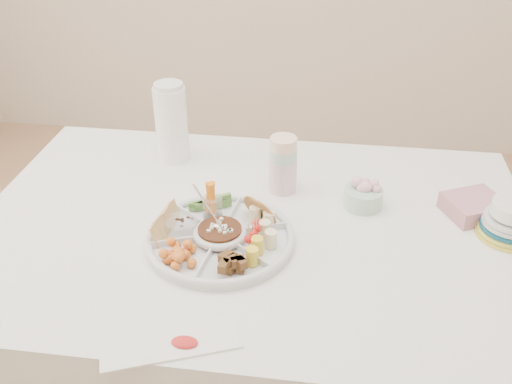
# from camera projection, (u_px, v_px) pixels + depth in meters

# --- Properties ---
(dining_table) EXTENTS (1.52, 1.02, 0.76)m
(dining_table) POSITION_uv_depth(u_px,v_px,m) (253.00, 324.00, 1.75)
(dining_table) COLOR white
(dining_table) RESTS_ON floor
(party_tray) EXTENTS (0.49, 0.49, 0.04)m
(party_tray) POSITION_uv_depth(u_px,v_px,m) (220.00, 235.00, 1.47)
(party_tray) COLOR silver
(party_tray) RESTS_ON dining_table
(bean_dip) EXTENTS (0.15, 0.15, 0.04)m
(bean_dip) POSITION_uv_depth(u_px,v_px,m) (220.00, 233.00, 1.46)
(bean_dip) COLOR #552317
(bean_dip) RESTS_ON party_tray
(tortillas) EXTENTS (0.14, 0.14, 0.06)m
(tortillas) POSITION_uv_depth(u_px,v_px,m) (256.00, 209.00, 1.53)
(tortillas) COLOR #A06540
(tortillas) RESTS_ON party_tray
(carrot_cucumber) EXTENTS (0.14, 0.14, 0.10)m
(carrot_cucumber) POSITION_uv_depth(u_px,v_px,m) (210.00, 196.00, 1.55)
(carrot_cucumber) COLOR orange
(carrot_cucumber) RESTS_ON party_tray
(pita_raisins) EXTENTS (0.16, 0.16, 0.07)m
(pita_raisins) POSITION_uv_depth(u_px,v_px,m) (173.00, 221.00, 1.48)
(pita_raisins) COLOR #E3AA6A
(pita_raisins) RESTS_ON party_tray
(cherries) EXTENTS (0.14, 0.14, 0.04)m
(cherries) POSITION_uv_depth(u_px,v_px,m) (179.00, 253.00, 1.38)
(cherries) COLOR orange
(cherries) RESTS_ON party_tray
(granola_chunks) EXTENTS (0.12, 0.12, 0.04)m
(granola_chunks) POSITION_uv_depth(u_px,v_px,m) (230.00, 263.00, 1.35)
(granola_chunks) COLOR brown
(granola_chunks) RESTS_ON party_tray
(banana_tomato) EXTENTS (0.13, 0.13, 0.08)m
(banana_tomato) POSITION_uv_depth(u_px,v_px,m) (269.00, 232.00, 1.42)
(banana_tomato) COLOR #E8E57F
(banana_tomato) RESTS_ON party_tray
(cup_stack) EXTENTS (0.09, 0.09, 0.23)m
(cup_stack) POSITION_uv_depth(u_px,v_px,m) (283.00, 156.00, 1.64)
(cup_stack) COLOR #C5EDBF
(cup_stack) RESTS_ON dining_table
(thermos) EXTENTS (0.13, 0.13, 0.26)m
(thermos) POSITION_uv_depth(u_px,v_px,m) (171.00, 122.00, 1.79)
(thermos) COLOR white
(thermos) RESTS_ON dining_table
(flower_bowl) EXTENTS (0.14, 0.14, 0.08)m
(flower_bowl) POSITION_uv_depth(u_px,v_px,m) (364.00, 194.00, 1.60)
(flower_bowl) COLOR silver
(flower_bowl) RESTS_ON dining_table
(napkin_stack) EXTENTS (0.19, 0.18, 0.05)m
(napkin_stack) POSITION_uv_depth(u_px,v_px,m) (474.00, 206.00, 1.58)
(napkin_stack) COLOR #BA7B88
(napkin_stack) RESTS_ON dining_table
(plate_stack) EXTENTS (0.19, 0.19, 0.10)m
(plate_stack) POSITION_uv_depth(u_px,v_px,m) (511.00, 219.00, 1.48)
(plate_stack) COLOR #EDC458
(plate_stack) RESTS_ON dining_table
(placemat) EXTENTS (0.30, 0.20, 0.01)m
(placemat) POSITION_uv_depth(u_px,v_px,m) (171.00, 343.00, 1.18)
(placemat) COLOR white
(placemat) RESTS_ON dining_table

